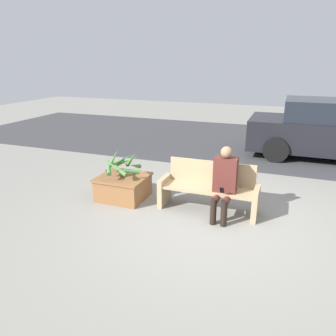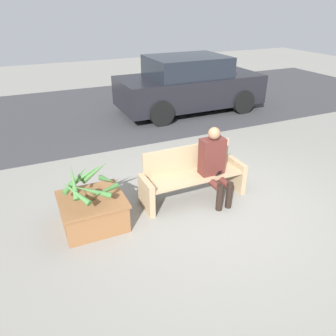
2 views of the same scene
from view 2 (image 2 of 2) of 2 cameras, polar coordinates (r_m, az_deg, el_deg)
ground_plane at (r=5.31m, az=7.51°, el=-6.51°), size 30.00×30.00×0.00m
road_surface at (r=10.19m, az=-9.74°, el=10.09°), size 20.00×6.00×0.01m
bench at (r=5.32m, az=4.20°, el=-1.27°), size 1.73×0.51×0.85m
person_seated at (r=5.20m, az=8.08°, el=0.96°), size 0.39×0.59×1.21m
planter_box at (r=4.85m, az=-12.94°, el=-7.20°), size 0.90×0.85×0.45m
potted_plant at (r=4.63m, az=-13.63°, el=-2.63°), size 0.79×0.79×0.52m
parked_car at (r=9.75m, az=3.67°, el=14.27°), size 4.12×1.98×1.56m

